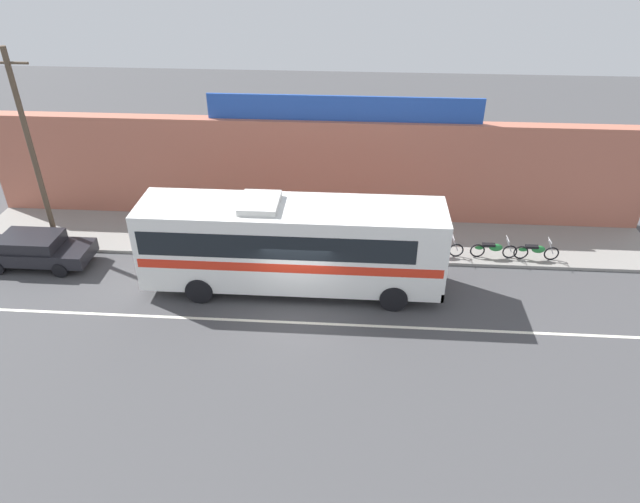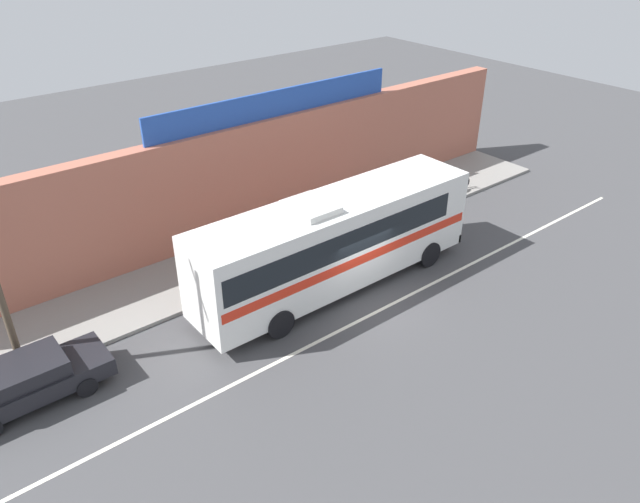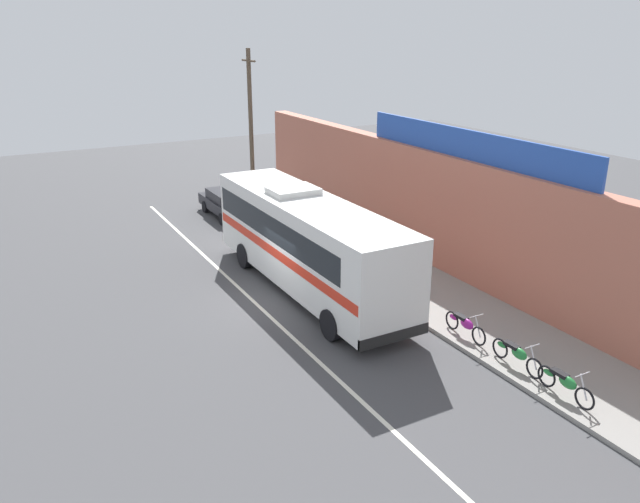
# 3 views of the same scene
# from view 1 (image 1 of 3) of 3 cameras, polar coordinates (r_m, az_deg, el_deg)

# --- Properties ---
(ground_plane) EXTENTS (70.00, 70.00, 0.00)m
(ground_plane) POSITION_cam_1_polar(r_m,az_deg,el_deg) (21.45, -2.32, -5.77)
(ground_plane) COLOR #444447
(sidewalk_slab) EXTENTS (30.00, 3.60, 0.14)m
(sidewalk_slab) POSITION_cam_1_polar(r_m,az_deg,el_deg) (25.72, -1.12, 1.38)
(sidewalk_slab) COLOR gray
(sidewalk_slab) RESTS_ON ground_plane
(storefront_facade) EXTENTS (30.00, 0.70, 4.80)m
(storefront_facade) POSITION_cam_1_polar(r_m,az_deg,el_deg) (26.58, -0.77, 8.07)
(storefront_facade) COLOR #B26651
(storefront_facade) RESTS_ON ground_plane
(storefront_billboard) EXTENTS (11.98, 0.12, 1.10)m
(storefront_billboard) POSITION_cam_1_polar(r_m,az_deg,el_deg) (25.47, 2.41, 14.07)
(storefront_billboard) COLOR #234CAD
(storefront_billboard) RESTS_ON storefront_facade
(road_center_stripe) EXTENTS (30.00, 0.14, 0.01)m
(road_center_stripe) POSITION_cam_1_polar(r_m,az_deg,el_deg) (20.82, -2.55, -7.09)
(road_center_stripe) COLOR silver
(road_center_stripe) RESTS_ON ground_plane
(intercity_bus) EXTENTS (11.37, 2.68, 3.78)m
(intercity_bus) POSITION_cam_1_polar(r_m,az_deg,el_deg) (21.52, -3.03, 0.98)
(intercity_bus) COLOR white
(intercity_bus) RESTS_ON ground_plane
(parked_car) EXTENTS (4.55, 1.83, 1.37)m
(parked_car) POSITION_cam_1_polar(r_m,az_deg,el_deg) (26.35, -26.56, 0.20)
(parked_car) COLOR black
(parked_car) RESTS_ON ground_plane
(utility_pole) EXTENTS (1.60, 0.22, 8.38)m
(utility_pole) POSITION_cam_1_polar(r_m,az_deg,el_deg) (25.89, -26.79, 8.92)
(utility_pole) COLOR brown
(utility_pole) RESTS_ON sidewalk_slab
(motorcycle_green) EXTENTS (1.88, 0.56, 0.94)m
(motorcycle_green) POSITION_cam_1_polar(r_m,az_deg,el_deg) (24.57, 11.94, 0.41)
(motorcycle_green) COLOR black
(motorcycle_green) RESTS_ON sidewalk_slab
(motorcycle_blue) EXTENTS (1.96, 0.56, 0.94)m
(motorcycle_blue) POSITION_cam_1_polar(r_m,az_deg,el_deg) (25.01, 16.89, 0.26)
(motorcycle_blue) COLOR black
(motorcycle_blue) RESTS_ON sidewalk_slab
(motorcycle_purple) EXTENTS (1.87, 0.56, 0.94)m
(motorcycle_purple) POSITION_cam_1_polar(r_m,az_deg,el_deg) (25.46, 20.73, 0.08)
(motorcycle_purple) COLOR black
(motorcycle_purple) RESTS_ON sidewalk_slab
(pedestrian_by_curb) EXTENTS (0.30, 0.48, 1.64)m
(pedestrian_by_curb) POSITION_cam_1_polar(r_m,az_deg,el_deg) (25.21, -9.86, 2.89)
(pedestrian_by_curb) COLOR brown
(pedestrian_by_curb) RESTS_ON sidewalk_slab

